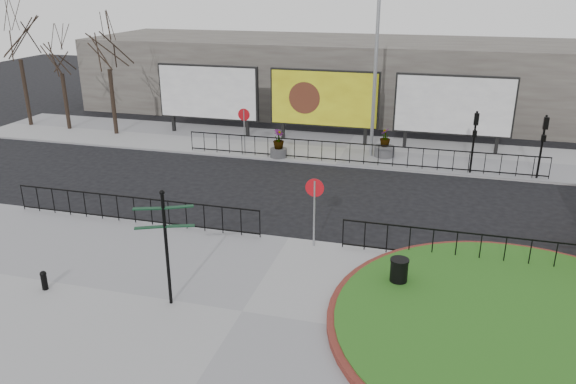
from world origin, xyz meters
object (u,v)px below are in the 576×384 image
(lamp_post, at_px, (376,65))
(planter_c, at_px, (385,147))
(litter_bin, at_px, (399,273))
(bollard, at_px, (44,279))
(billboard_mid, at_px, (324,99))
(fingerpost_sign, at_px, (166,237))
(planter_a, at_px, (279,146))

(lamp_post, relative_size, planter_c, 6.07)
(litter_bin, bearing_deg, bollard, -164.00)
(lamp_post, height_order, litter_bin, lamp_post)
(planter_c, bearing_deg, billboard_mid, 151.95)
(litter_bin, distance_m, planter_c, 13.63)
(lamp_post, xyz_separation_m, fingerpost_sign, (-3.63, -16.13, -2.62))
(planter_c, bearing_deg, planter_a, -163.29)
(bollard, height_order, planter_c, planter_c)
(billboard_mid, bearing_deg, lamp_post, -33.25)
(bollard, bearing_deg, litter_bin, 16.00)
(lamp_post, distance_m, bollard, 18.62)
(billboard_mid, height_order, litter_bin, billboard_mid)
(bollard, bearing_deg, billboard_mid, 75.95)
(fingerpost_sign, relative_size, bollard, 5.66)
(planter_a, bearing_deg, billboard_mid, 65.47)
(planter_a, bearing_deg, fingerpost_sign, -86.02)
(bollard, relative_size, litter_bin, 0.65)
(lamp_post, bearing_deg, litter_bin, -79.19)
(fingerpost_sign, relative_size, planter_c, 2.28)
(litter_bin, bearing_deg, fingerpost_sign, -157.09)
(fingerpost_sign, relative_size, planter_a, 2.35)
(lamp_post, bearing_deg, planter_c, -0.00)
(billboard_mid, height_order, planter_c, billboard_mid)
(fingerpost_sign, distance_m, bollard, 4.36)
(lamp_post, height_order, fingerpost_sign, lamp_post)
(bollard, xyz_separation_m, planter_c, (8.30, 16.43, 0.18))
(planter_c, bearing_deg, fingerpost_sign, -105.00)
(bollard, bearing_deg, fingerpost_sign, 4.31)
(lamp_post, relative_size, bollard, 15.09)
(billboard_mid, distance_m, litter_bin, 16.57)
(billboard_mid, height_order, fingerpost_sign, billboard_mid)
(litter_bin, bearing_deg, billboard_mid, 109.84)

